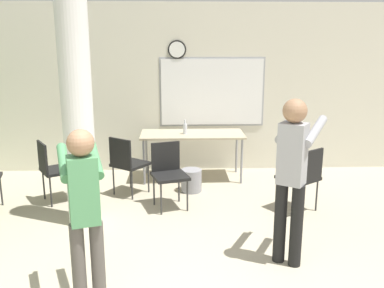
{
  "coord_description": "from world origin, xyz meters",
  "views": [
    {
      "loc": [
        0.09,
        -2.16,
        2.25
      ],
      "look_at": [
        0.27,
        2.39,
        1.11
      ],
      "focal_mm": 40.0,
      "sensor_mm": 36.0,
      "label": 1
    }
  ],
  "objects_px": {
    "chair_table_left": "(127,161)",
    "chair_mid_room": "(303,175)",
    "folding_table": "(192,136)",
    "bottle_on_table": "(185,128)",
    "chair_near_pillar": "(53,167)",
    "person_playing_side": "(292,169)",
    "chair_table_front": "(169,170)",
    "person_playing_front": "(84,207)"
  },
  "relations": [
    {
      "from": "chair_table_left",
      "to": "chair_table_front",
      "type": "relative_size",
      "value": 1.0
    },
    {
      "from": "chair_mid_room",
      "to": "person_playing_side",
      "type": "bearing_deg",
      "value": -111.66
    },
    {
      "from": "bottle_on_table",
      "to": "chair_near_pillar",
      "type": "height_order",
      "value": "bottle_on_table"
    },
    {
      "from": "chair_table_front",
      "to": "chair_mid_room",
      "type": "bearing_deg",
      "value": -8.38
    },
    {
      "from": "chair_mid_room",
      "to": "person_playing_front",
      "type": "bearing_deg",
      "value": -140.23
    },
    {
      "from": "chair_near_pillar",
      "to": "person_playing_side",
      "type": "bearing_deg",
      "value": -32.15
    },
    {
      "from": "chair_table_front",
      "to": "person_playing_front",
      "type": "bearing_deg",
      "value": -105.91
    },
    {
      "from": "chair_table_left",
      "to": "chair_mid_room",
      "type": "distance_m",
      "value": 2.46
    },
    {
      "from": "bottle_on_table",
      "to": "chair_mid_room",
      "type": "relative_size",
      "value": 0.27
    },
    {
      "from": "chair_near_pillar",
      "to": "chair_mid_room",
      "type": "relative_size",
      "value": 1.0
    },
    {
      "from": "chair_mid_room",
      "to": "person_playing_front",
      "type": "height_order",
      "value": "person_playing_front"
    },
    {
      "from": "bottle_on_table",
      "to": "chair_table_left",
      "type": "bearing_deg",
      "value": -141.31
    },
    {
      "from": "person_playing_front",
      "to": "chair_mid_room",
      "type": "bearing_deg",
      "value": 39.77
    },
    {
      "from": "chair_table_front",
      "to": "bottle_on_table",
      "type": "bearing_deg",
      "value": 77.61
    },
    {
      "from": "chair_near_pillar",
      "to": "bottle_on_table",
      "type": "bearing_deg",
      "value": 26.11
    },
    {
      "from": "chair_mid_room",
      "to": "bottle_on_table",
      "type": "bearing_deg",
      "value": 137.07
    },
    {
      "from": "chair_table_front",
      "to": "person_playing_side",
      "type": "bearing_deg",
      "value": -51.36
    },
    {
      "from": "chair_mid_room",
      "to": "person_playing_side",
      "type": "height_order",
      "value": "person_playing_side"
    },
    {
      "from": "person_playing_side",
      "to": "chair_table_front",
      "type": "bearing_deg",
      "value": 128.64
    },
    {
      "from": "bottle_on_table",
      "to": "chair_near_pillar",
      "type": "distance_m",
      "value": 2.08
    },
    {
      "from": "chair_near_pillar",
      "to": "person_playing_front",
      "type": "distance_m",
      "value": 2.69
    },
    {
      "from": "chair_near_pillar",
      "to": "person_playing_side",
      "type": "xyz_separation_m",
      "value": [
        2.83,
        -1.78,
        0.49
      ]
    },
    {
      "from": "chair_table_left",
      "to": "person_playing_side",
      "type": "distance_m",
      "value": 2.76
    },
    {
      "from": "chair_table_left",
      "to": "chair_table_front",
      "type": "height_order",
      "value": "same"
    },
    {
      "from": "bottle_on_table",
      "to": "person_playing_side",
      "type": "xyz_separation_m",
      "value": [
        0.99,
        -2.68,
        0.15
      ]
    },
    {
      "from": "person_playing_side",
      "to": "folding_table",
      "type": "bearing_deg",
      "value": 107.69
    },
    {
      "from": "bottle_on_table",
      "to": "person_playing_side",
      "type": "relative_size",
      "value": 0.14
    },
    {
      "from": "chair_table_left",
      "to": "person_playing_front",
      "type": "relative_size",
      "value": 0.56
    },
    {
      "from": "folding_table",
      "to": "chair_table_left",
      "type": "relative_size",
      "value": 1.89
    },
    {
      "from": "folding_table",
      "to": "chair_table_left",
      "type": "bearing_deg",
      "value": -143.21
    },
    {
      "from": "bottle_on_table",
      "to": "chair_near_pillar",
      "type": "xyz_separation_m",
      "value": [
        -1.84,
        -0.9,
        -0.33
      ]
    },
    {
      "from": "chair_near_pillar",
      "to": "person_playing_front",
      "type": "height_order",
      "value": "person_playing_front"
    },
    {
      "from": "bottle_on_table",
      "to": "chair_table_left",
      "type": "distance_m",
      "value": 1.14
    },
    {
      "from": "person_playing_side",
      "to": "chair_near_pillar",
      "type": "bearing_deg",
      "value": 147.85
    },
    {
      "from": "bottle_on_table",
      "to": "chair_table_left",
      "type": "height_order",
      "value": "bottle_on_table"
    },
    {
      "from": "folding_table",
      "to": "chair_mid_room",
      "type": "distance_m",
      "value": 2.0
    },
    {
      "from": "chair_table_front",
      "to": "chair_mid_room",
      "type": "relative_size",
      "value": 1.0
    },
    {
      "from": "chair_table_left",
      "to": "chair_table_front",
      "type": "distance_m",
      "value": 0.75
    },
    {
      "from": "folding_table",
      "to": "chair_table_left",
      "type": "distance_m",
      "value": 1.23
    },
    {
      "from": "bottle_on_table",
      "to": "chair_near_pillar",
      "type": "relative_size",
      "value": 0.27
    },
    {
      "from": "chair_table_left",
      "to": "chair_table_front",
      "type": "xyz_separation_m",
      "value": [
        0.6,
        -0.45,
        0.0
      ]
    },
    {
      "from": "person_playing_front",
      "to": "chair_table_front",
      "type": "bearing_deg",
      "value": 74.09
    }
  ]
}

